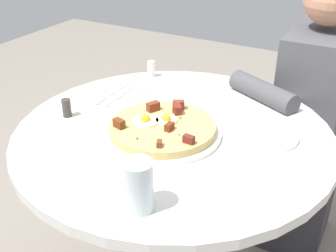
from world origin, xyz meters
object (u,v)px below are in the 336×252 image
object	(u,v)px
dining_table	(173,178)
bread_plate	(266,135)
breakfast_pizza	(162,127)
knife	(121,95)
pizza_plate	(163,133)
person_seated	(306,136)
pepper_shaker	(67,108)
fork	(112,93)
water_glass	(138,186)
salt_shaker	(151,69)

from	to	relation	value
dining_table	bread_plate	distance (m)	0.32
breakfast_pizza	knife	size ratio (longest dim) A/B	1.69
pizza_plate	person_seated	bearing A→B (deg)	153.47
breakfast_pizza	pepper_shaker	world-z (taller)	breakfast_pizza
pizza_plate	fork	size ratio (longest dim) A/B	1.87
fork	water_glass	xyz separation A→B (m)	(0.46, 0.40, 0.05)
pizza_plate	salt_shaker	xyz separation A→B (m)	(-0.36, -0.25, 0.02)
fork	salt_shaker	bearing A→B (deg)	170.30
person_seated	fork	xyz separation A→B (m)	(0.46, -0.59, 0.24)
dining_table	salt_shaker	bearing A→B (deg)	-140.23
breakfast_pizza	salt_shaker	xyz separation A→B (m)	(-0.36, -0.25, 0.00)
bread_plate	water_glass	xyz separation A→B (m)	(0.44, -0.15, 0.06)
pepper_shaker	breakfast_pizza	bearing A→B (deg)	98.14
dining_table	pepper_shaker	distance (m)	0.40
pizza_plate	knife	bearing A→B (deg)	-121.39
bread_plate	pepper_shaker	xyz separation A→B (m)	(0.17, -0.58, 0.02)
breakfast_pizza	dining_table	bearing A→B (deg)	159.10
person_seated	pizza_plate	distance (m)	0.72
pepper_shaker	pizza_plate	bearing A→B (deg)	97.83
person_seated	breakfast_pizza	xyz separation A→B (m)	(0.61, -0.31, 0.25)
dining_table	pizza_plate	bearing A→B (deg)	-17.87
dining_table	pizza_plate	world-z (taller)	pizza_plate
dining_table	water_glass	bearing A→B (deg)	16.19
bread_plate	salt_shaker	size ratio (longest dim) A/B	3.10
water_glass	breakfast_pizza	bearing A→B (deg)	-159.40
dining_table	person_seated	distance (m)	0.64
person_seated	salt_shaker	world-z (taller)	person_seated
person_seated	water_glass	bearing A→B (deg)	-11.78
bread_plate	water_glass	size ratio (longest dim) A/B	1.54
pizza_plate	bread_plate	distance (m)	0.29
pepper_shaker	fork	bearing A→B (deg)	171.17
water_glass	salt_shaker	size ratio (longest dim) A/B	2.02
person_seated	bread_plate	bearing A→B (deg)	-4.93
knife	salt_shaker	size ratio (longest dim) A/B	3.01
bread_plate	fork	bearing A→B (deg)	-92.09
bread_plate	knife	size ratio (longest dim) A/B	1.03
dining_table	bread_plate	xyz separation A→B (m)	(-0.09, 0.25, 0.18)
breakfast_pizza	bread_plate	xyz separation A→B (m)	(-0.13, 0.26, -0.02)
dining_table	water_glass	world-z (taller)	water_glass
pizza_plate	bread_plate	world-z (taller)	pizza_plate
bread_plate	knife	bearing A→B (deg)	-92.34
breakfast_pizza	knife	bearing A→B (deg)	-121.33
breakfast_pizza	bread_plate	distance (m)	0.30
person_seated	bread_plate	xyz separation A→B (m)	(0.48, -0.04, 0.23)
pizza_plate	breakfast_pizza	distance (m)	0.02
bread_plate	salt_shaker	world-z (taller)	salt_shaker
fork	bread_plate	bearing A→B (deg)	86.45
salt_shaker	pepper_shaker	bearing A→B (deg)	-8.52
dining_table	pizza_plate	size ratio (longest dim) A/B	2.77
fork	breakfast_pizza	bearing A→B (deg)	60.70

